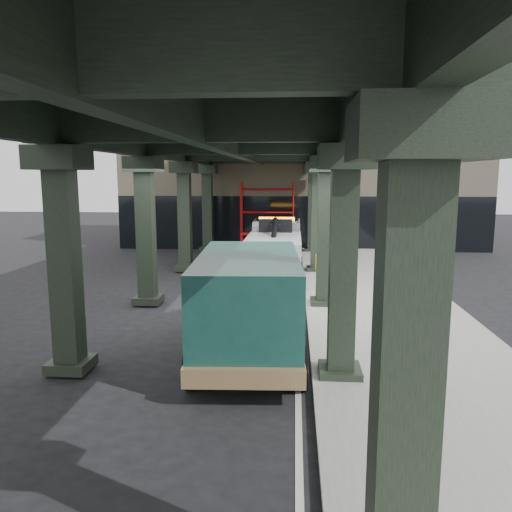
% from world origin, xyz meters
% --- Properties ---
extents(ground, '(90.00, 90.00, 0.00)m').
position_xyz_m(ground, '(0.00, 0.00, 0.00)').
color(ground, black).
rests_on(ground, ground).
extents(sidewalk, '(5.00, 40.00, 0.15)m').
position_xyz_m(sidewalk, '(4.50, 2.00, 0.07)').
color(sidewalk, gray).
rests_on(sidewalk, ground).
extents(lane_stripe, '(0.12, 38.00, 0.01)m').
position_xyz_m(lane_stripe, '(1.70, 2.00, 0.01)').
color(lane_stripe, silver).
rests_on(lane_stripe, ground).
extents(viaduct, '(7.40, 32.00, 6.40)m').
position_xyz_m(viaduct, '(-0.40, 2.00, 5.46)').
color(viaduct, black).
rests_on(viaduct, ground).
extents(building, '(22.00, 10.00, 8.00)m').
position_xyz_m(building, '(2.00, 20.00, 4.00)').
color(building, '#C6B793').
rests_on(building, ground).
extents(scaffolding, '(3.08, 0.88, 4.00)m').
position_xyz_m(scaffolding, '(0.00, 14.64, 2.11)').
color(scaffolding, red).
rests_on(scaffolding, ground).
extents(tow_truck, '(2.41, 7.87, 2.57)m').
position_xyz_m(tow_truck, '(0.74, 7.48, 1.25)').
color(tow_truck, black).
rests_on(tow_truck, ground).
extents(towed_van, '(2.82, 6.42, 2.55)m').
position_xyz_m(towed_van, '(0.50, -2.59, 1.37)').
color(towed_van, '#113E36').
rests_on(towed_van, ground).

